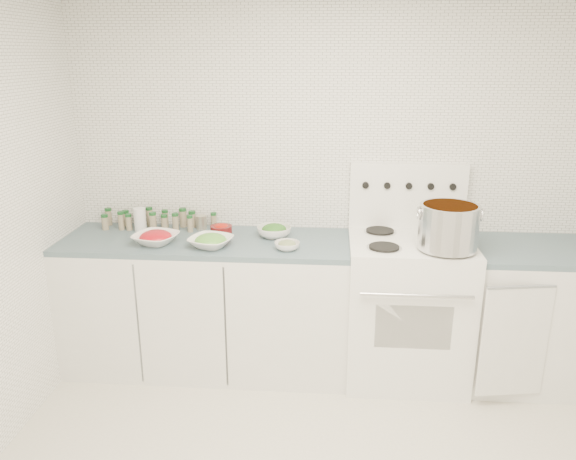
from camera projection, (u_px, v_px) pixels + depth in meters
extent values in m
cube|color=white|center=(335.00, 178.00, 3.74)|extent=(3.50, 0.02, 2.50)
cube|color=white|center=(208.00, 306.00, 3.75)|extent=(1.85, 0.62, 0.86)
cube|color=#425963|center=(205.00, 242.00, 3.61)|extent=(1.85, 0.62, 0.03)
cube|color=white|center=(406.00, 310.00, 3.63)|extent=(0.76, 0.65, 0.92)
cube|color=black|center=(413.00, 327.00, 3.31)|extent=(0.45, 0.01, 0.28)
cylinder|color=silver|center=(417.00, 296.00, 3.21)|extent=(0.65, 0.02, 0.02)
cube|color=white|center=(411.00, 241.00, 3.49)|extent=(0.76, 0.65, 0.01)
cube|color=white|center=(407.00, 195.00, 3.70)|extent=(0.76, 0.06, 0.43)
cylinder|color=silver|center=(384.00, 248.00, 3.34)|extent=(0.21, 0.21, 0.01)
cylinder|color=black|center=(384.00, 247.00, 3.34)|extent=(0.18, 0.18, 0.01)
cylinder|color=silver|center=(445.00, 249.00, 3.32)|extent=(0.21, 0.21, 0.01)
cylinder|color=black|center=(446.00, 248.00, 3.32)|extent=(0.18, 0.18, 0.01)
cylinder|color=silver|center=(380.00, 231.00, 3.65)|extent=(0.21, 0.21, 0.01)
cylinder|color=black|center=(380.00, 231.00, 3.65)|extent=(0.18, 0.18, 0.01)
cylinder|color=silver|center=(436.00, 233.00, 3.62)|extent=(0.21, 0.21, 0.01)
cylinder|color=black|center=(436.00, 232.00, 3.62)|extent=(0.18, 0.18, 0.01)
cylinder|color=black|center=(366.00, 185.00, 3.67)|extent=(0.04, 0.02, 0.04)
cylinder|color=black|center=(387.00, 185.00, 3.65)|extent=(0.04, 0.02, 0.04)
cylinder|color=black|center=(409.00, 186.00, 3.64)|extent=(0.04, 0.02, 0.04)
cylinder|color=black|center=(431.00, 186.00, 3.63)|extent=(0.04, 0.02, 0.04)
cylinder|color=black|center=(453.00, 187.00, 3.62)|extent=(0.04, 0.02, 0.04)
cube|color=white|center=(536.00, 317.00, 3.59)|extent=(0.89, 0.62, 0.86)
cube|color=#425963|center=(546.00, 251.00, 3.45)|extent=(0.89, 0.62, 0.03)
cube|color=white|center=(514.00, 342.00, 3.28)|extent=(0.40, 0.08, 0.70)
cylinder|color=silver|center=(448.00, 227.00, 3.27)|extent=(0.34, 0.34, 0.26)
cylinder|color=orange|center=(450.00, 207.00, 3.23)|extent=(0.31, 0.31, 0.03)
torus|color=silver|center=(419.00, 213.00, 3.26)|extent=(0.01, 0.08, 0.08)
torus|color=silver|center=(481.00, 214.00, 3.23)|extent=(0.01, 0.08, 0.08)
imported|color=white|center=(156.00, 239.00, 3.52)|extent=(0.33, 0.33, 0.07)
ellipsoid|color=red|center=(156.00, 237.00, 3.51)|extent=(0.19, 0.19, 0.09)
imported|color=white|center=(211.00, 242.00, 3.46)|extent=(0.33, 0.33, 0.06)
ellipsoid|color=#42892D|center=(211.00, 240.00, 3.46)|extent=(0.19, 0.19, 0.08)
imported|color=white|center=(274.00, 232.00, 3.65)|extent=(0.27, 0.27, 0.07)
ellipsoid|color=#205D1A|center=(274.00, 229.00, 3.64)|extent=(0.16, 0.16, 0.07)
imported|color=white|center=(287.00, 246.00, 3.41)|extent=(0.17, 0.17, 0.05)
ellipsoid|color=#324B1E|center=(287.00, 244.00, 3.41)|extent=(0.11, 0.11, 0.05)
cylinder|color=#540E10|center=(221.00, 231.00, 3.66)|extent=(0.14, 0.14, 0.07)
ellipsoid|color=#AF0C0D|center=(221.00, 227.00, 3.65)|extent=(0.10, 0.10, 0.05)
cylinder|color=white|center=(140.00, 219.00, 3.76)|extent=(0.10, 0.10, 0.16)
cylinder|color=#B4AC98|center=(201.00, 222.00, 3.81)|extent=(0.08, 0.08, 0.09)
cylinder|color=gray|center=(109.00, 218.00, 3.89)|extent=(0.04, 0.04, 0.10)
cylinder|color=#14481D|center=(108.00, 209.00, 3.88)|extent=(0.04, 0.04, 0.02)
cylinder|color=gray|center=(126.00, 219.00, 3.88)|extent=(0.05, 0.05, 0.09)
cylinder|color=#14481D|center=(125.00, 212.00, 3.87)|extent=(0.05, 0.05, 0.02)
cylinder|color=gray|center=(137.00, 220.00, 3.86)|extent=(0.04, 0.04, 0.09)
cylinder|color=#14481D|center=(137.00, 212.00, 3.84)|extent=(0.04, 0.04, 0.02)
cylinder|color=gray|center=(150.00, 218.00, 3.87)|extent=(0.04, 0.04, 0.12)
cylinder|color=#14481D|center=(149.00, 209.00, 3.85)|extent=(0.05, 0.05, 0.02)
cylinder|color=gray|center=(165.00, 220.00, 3.85)|extent=(0.04, 0.04, 0.10)
cylinder|color=#14481D|center=(165.00, 211.00, 3.83)|extent=(0.04, 0.04, 0.02)
cylinder|color=gray|center=(183.00, 219.00, 3.85)|extent=(0.05, 0.05, 0.11)
cylinder|color=#14481D|center=(183.00, 210.00, 3.83)|extent=(0.05, 0.05, 0.02)
cylinder|color=gray|center=(192.00, 220.00, 3.84)|extent=(0.05, 0.05, 0.10)
cylinder|color=#14481D|center=(192.00, 212.00, 3.83)|extent=(0.05, 0.05, 0.02)
cylinder|color=gray|center=(214.00, 221.00, 3.83)|extent=(0.04, 0.04, 0.09)
cylinder|color=#14481D|center=(214.00, 214.00, 3.82)|extent=(0.04, 0.04, 0.02)
cylinder|color=gray|center=(105.00, 223.00, 3.79)|extent=(0.04, 0.04, 0.09)
cylinder|color=#14481D|center=(104.00, 216.00, 3.78)|extent=(0.05, 0.05, 0.02)
cylinder|color=gray|center=(121.00, 222.00, 3.79)|extent=(0.04, 0.04, 0.11)
cylinder|color=#14481D|center=(120.00, 213.00, 3.77)|extent=(0.04, 0.04, 0.02)
cylinder|color=gray|center=(129.00, 223.00, 3.78)|extent=(0.04, 0.04, 0.09)
cylinder|color=#14481D|center=(128.00, 215.00, 3.77)|extent=(0.04, 0.04, 0.02)
cylinder|color=gray|center=(153.00, 223.00, 3.76)|extent=(0.04, 0.04, 0.11)
cylinder|color=#14481D|center=(152.00, 214.00, 3.75)|extent=(0.05, 0.05, 0.02)
cylinder|color=gray|center=(165.00, 224.00, 3.77)|extent=(0.04, 0.04, 0.09)
cylinder|color=#14481D|center=(164.00, 216.00, 3.76)|extent=(0.04, 0.04, 0.02)
cylinder|color=gray|center=(176.00, 223.00, 3.76)|extent=(0.04, 0.04, 0.11)
cylinder|color=#14481D|center=(175.00, 215.00, 3.74)|extent=(0.04, 0.04, 0.02)
cylinder|color=gray|center=(190.00, 225.00, 3.74)|extent=(0.04, 0.04, 0.10)
cylinder|color=#14481D|center=(190.00, 217.00, 3.72)|extent=(0.04, 0.04, 0.02)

